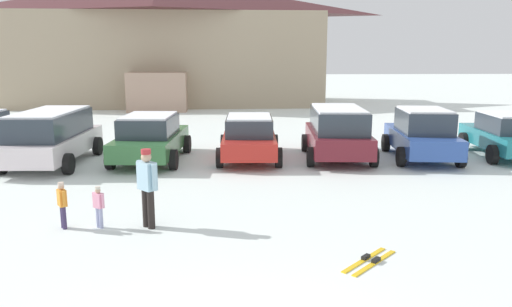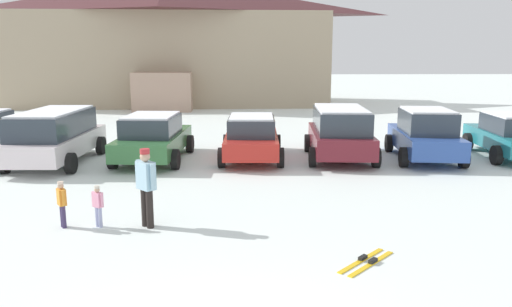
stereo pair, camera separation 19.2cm
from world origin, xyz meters
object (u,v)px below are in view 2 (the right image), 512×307
parked_red_sedan (251,137)px  parked_maroon_van (340,132)px  skier_child_in_orange_jacket (62,202)px  parked_green_coupe (153,137)px  parked_blue_hatchback (425,135)px  pair_of_skis (367,261)px  ski_lodge (170,41)px  parked_white_suv (55,135)px  skier_child_in_pink_snowsuit (98,204)px  skier_adult_in_blue_parka (146,183)px  parked_teal_hatchback (510,135)px

parked_red_sedan → parked_maroon_van: size_ratio=1.00×
parked_red_sedan → skier_child_in_orange_jacket: bearing=-121.3°
parked_green_coupe → parked_blue_hatchback: size_ratio=1.04×
parked_red_sedan → parked_green_coupe: bearing=-178.6°
parked_blue_hatchback → pair_of_skis: parked_blue_hatchback is taller
parked_blue_hatchback → skier_child_in_orange_jacket: 11.88m
ski_lodge → pair_of_skis: bearing=-75.5°
parked_red_sedan → parked_blue_hatchback: bearing=-1.9°
parked_red_sedan → parked_blue_hatchback: (5.89, -0.20, 0.09)m
parked_green_coupe → pair_of_skis: parked_green_coupe is taller
parked_white_suv → parked_green_coupe: parked_white_suv is taller
parked_red_sedan → pair_of_skis: parked_red_sedan is taller
ski_lodge → parked_blue_hatchback: bearing=-60.0°
parked_green_coupe → parked_maroon_van: parked_maroon_van is taller
ski_lodge → skier_child_in_pink_snowsuit: size_ratio=25.10×
parked_green_coupe → skier_child_in_pink_snowsuit: bearing=-90.1°
parked_red_sedan → skier_adult_in_blue_parka: (-2.30, -6.69, 0.17)m
parked_white_suv → parked_red_sedan: bearing=3.9°
parked_teal_hatchback → skier_child_in_pink_snowsuit: parked_teal_hatchback is taller
parked_red_sedan → skier_child_in_pink_snowsuit: parked_red_sedan is taller
parked_red_sedan → pair_of_skis: bearing=-77.9°
parked_blue_hatchback → skier_adult_in_blue_parka: size_ratio=2.56×
parked_maroon_van → parked_blue_hatchback: parked_maroon_van is taller
ski_lodge → parked_red_sedan: size_ratio=5.31×
ski_lodge → parked_red_sedan: ski_lodge is taller
parked_green_coupe → skier_adult_in_blue_parka: size_ratio=2.68×
skier_child_in_pink_snowsuit → pair_of_skis: 5.55m
pair_of_skis → ski_lodge: bearing=104.5°
parked_green_coupe → skier_child_in_pink_snowsuit: size_ratio=5.00×
parked_white_suv → skier_adult_in_blue_parka: 7.50m
skier_adult_in_blue_parka → pair_of_skis: (4.15, -1.94, -0.92)m
parked_white_suv → parked_red_sedan: size_ratio=1.14×
parked_green_coupe → parked_blue_hatchback: 9.20m
skier_adult_in_blue_parka → parked_teal_hatchback: bearing=31.0°
parked_white_suv → parked_blue_hatchback: (12.34, 0.24, -0.08)m
parked_red_sedan → skier_child_in_orange_jacket: 7.81m
parked_teal_hatchback → skier_child_in_orange_jacket: size_ratio=4.26×
parked_white_suv → skier_child_in_pink_snowsuit: 6.99m
parked_maroon_van → skier_adult_in_blue_parka: bearing=-128.6°
parked_green_coupe → skier_adult_in_blue_parka: (1.01, -6.61, 0.14)m
parked_maroon_van → skier_adult_in_blue_parka: size_ratio=2.53×
parked_red_sedan → skier_child_in_pink_snowsuit: bearing=-116.5°
parked_blue_hatchback → skier_child_in_orange_jacket: size_ratio=4.32×
parked_maroon_van → parked_teal_hatchback: size_ratio=1.00×
parked_teal_hatchback → pair_of_skis: parked_teal_hatchback is taller
parked_red_sedan → parked_maroon_van: bearing=-0.6°
parked_maroon_van → parked_teal_hatchback: bearing=0.9°
parked_white_suv → parked_red_sedan: (6.45, 0.44, -0.17)m
skier_adult_in_blue_parka → skier_child_in_orange_jacket: 1.80m
ski_lodge → parked_green_coupe: 19.91m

